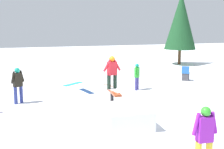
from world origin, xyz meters
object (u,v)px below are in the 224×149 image
pine_tree_near (181,21)px  bystander_black (18,83)px  loose_snowboard_cyan (73,84)px  main_rider_on_rail (112,73)px  bystander_green (137,75)px  folding_chair (186,74)px  bystander_purple (204,136)px  loose_snowboard_white (182,105)px  loose_snowboard_navy (87,91)px  rail_feature (112,93)px

pine_tree_near → bystander_black: bearing=126.0°
bystander_black → loose_snowboard_cyan: bearing=-164.8°
main_rider_on_rail → bystander_green: bearing=-48.5°
folding_chair → bystander_purple: bearing=99.7°
loose_snowboard_cyan → pine_tree_near: bearing=-8.6°
bystander_purple → loose_snowboard_white: bearing=68.1°
loose_snowboard_white → loose_snowboard_navy: size_ratio=1.21×
loose_snowboard_navy → folding_chair: folding_chair is taller
bystander_black → pine_tree_near: size_ratio=0.28×
loose_snowboard_white → loose_snowboard_navy: same height
loose_snowboard_cyan → folding_chair: folding_chair is taller
bystander_green → folding_chair: size_ratio=1.56×
rail_feature → folding_chair: folding_chair is taller
bystander_green → folding_chair: (1.58, -3.65, -0.36)m
bystander_purple → bystander_black: bearing=120.8°
folding_chair → bystander_black: bearing=52.1°
bystander_green → loose_snowboard_navy: bearing=-60.2°
bystander_purple → loose_snowboard_cyan: 11.23m
bystander_purple → loose_snowboard_cyan: (11.10, 1.46, -0.90)m
main_rider_on_rail → loose_snowboard_navy: size_ratio=1.22×
bystander_black → pine_tree_near: pine_tree_near is taller
rail_feature → loose_snowboard_cyan: bearing=10.5°
bystander_black → main_rider_on_rail: bearing=117.4°
main_rider_on_rail → pine_tree_near: 14.06m
loose_snowboard_white → pine_tree_near: 12.96m
bystander_green → loose_snowboard_cyan: 3.85m
bystander_purple → bystander_green: bystander_purple is taller
main_rider_on_rail → loose_snowboard_white: main_rider_on_rail is taller
bystander_purple → pine_tree_near: bearing=65.6°
bystander_purple → loose_snowboard_navy: 9.23m
bystander_purple → loose_snowboard_white: size_ratio=1.08×
bystander_black → loose_snowboard_white: (-2.17, -6.68, -0.87)m
loose_snowboard_navy → rail_feature: bearing=171.6°
loose_snowboard_navy → main_rider_on_rail: bearing=171.6°
bystander_black → loose_snowboard_navy: bystander_black is taller
loose_snowboard_white → rail_feature: bearing=-164.2°
bystander_green → loose_snowboard_navy: (0.35, 2.58, -0.76)m
bystander_black → folding_chair: bystander_black is taller
loose_snowboard_white → folding_chair: size_ratio=1.72×
loose_snowboard_cyan → pine_tree_near: (5.53, -9.47, 3.45)m
bystander_green → folding_chair: bystander_green is taller
loose_snowboard_white → pine_tree_near: size_ratio=0.27×
bystander_green → bystander_black: size_ratio=0.87×
rail_feature → bystander_purple: (-5.73, -0.65, 0.23)m
loose_snowboard_white → bystander_purple: bearing=-92.7°
bystander_purple → folding_chair: bearing=64.8°
loose_snowboard_white → pine_tree_near: pine_tree_near is taller
main_rider_on_rail → folding_chair: bearing=-64.5°
rail_feature → loose_snowboard_cyan: (5.37, 0.80, -0.68)m
main_rider_on_rail → loose_snowboard_white: (-0.25, -3.00, -1.48)m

